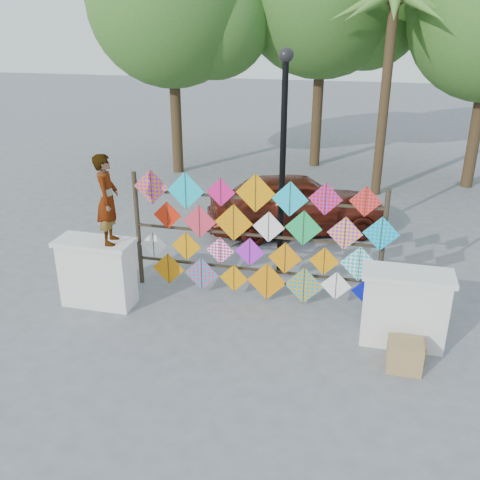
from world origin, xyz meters
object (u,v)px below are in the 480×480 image
(kite_rack, at_px, (258,239))
(lamppost, at_px, (283,144))
(sedan, at_px, (297,203))
(vendor_woman, at_px, (107,199))

(kite_rack, relative_size, lamppost, 1.10)
(sedan, relative_size, lamppost, 0.98)
(sedan, bearing_deg, kite_rack, 156.00)
(sedan, height_order, lamppost, lamppost)
(vendor_woman, distance_m, lamppost, 3.50)
(vendor_woman, xyz_separation_m, lamppost, (2.65, 2.20, 0.62))
(kite_rack, bearing_deg, lamppost, 81.05)
(kite_rack, height_order, sedan, kite_rack)
(vendor_woman, relative_size, lamppost, 0.36)
(vendor_woman, bearing_deg, lamppost, -65.02)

